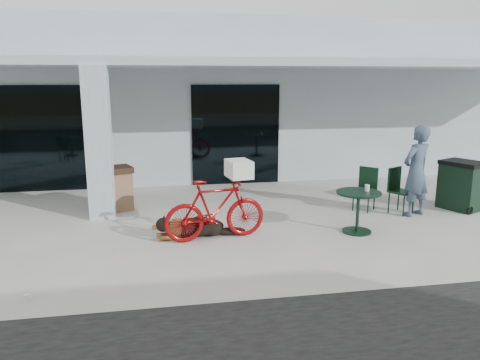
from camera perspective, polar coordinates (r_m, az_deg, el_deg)
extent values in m
plane|color=beige|center=(8.09, -7.27, -8.55)|extent=(80.00, 80.00, 0.00)
cube|color=silver|center=(16.07, -9.11, 9.96)|extent=(22.00, 7.00, 4.50)
cube|color=black|center=(12.95, -22.97, 4.61)|extent=(2.80, 0.06, 2.70)
cube|color=black|center=(12.81, -0.52, 5.51)|extent=(2.40, 0.06, 2.70)
cube|color=silver|center=(10.01, -16.84, 4.28)|extent=(0.50, 0.50, 3.12)
cube|color=silver|center=(11.17, -8.73, 13.94)|extent=(22.00, 2.80, 0.18)
imported|color=maroon|center=(8.42, -3.04, -3.62)|extent=(1.92, 0.81, 1.12)
cube|color=white|center=(8.38, -0.14, 1.37)|extent=(0.47, 0.59, 0.31)
cylinder|color=white|center=(6.91, -24.60, -12.96)|extent=(0.08, 0.08, 0.09)
imported|color=#3A4D62|center=(10.47, 20.69, 1.03)|extent=(0.83, 0.70, 1.92)
cylinder|color=white|center=(9.10, 15.23, -0.93)|extent=(0.12, 0.12, 0.12)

